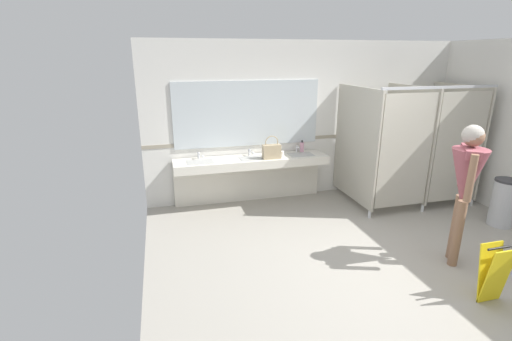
{
  "coord_description": "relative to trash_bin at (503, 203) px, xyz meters",
  "views": [
    {
      "loc": [
        -2.62,
        -3.39,
        2.46
      ],
      "look_at": [
        -1.41,
        1.2,
        0.96
      ],
      "focal_mm": 25.54,
      "sensor_mm": 36.0,
      "label": 1
    }
  ],
  "objects": [
    {
      "name": "trash_bin",
      "position": [
        0.0,
        0.0,
        0.0
      ],
      "size": [
        0.35,
        0.35,
        0.73
      ],
      "color": "#B7BABF",
      "rests_on": "ground_plane"
    },
    {
      "name": "paper_cup",
      "position": [
        -2.94,
        1.65,
        0.52
      ],
      "size": [
        0.07,
        0.07,
        0.1
      ],
      "primitive_type": "cylinder",
      "color": "white",
      "rests_on": "vanity_counter"
    },
    {
      "name": "wet_floor_sign",
      "position": [
        -1.67,
        -1.41,
        -0.03
      ],
      "size": [
        0.28,
        0.19,
        0.64
      ],
      "color": "yellow",
      "rests_on": "ground_plane"
    },
    {
      "name": "wall_back_tile_band",
      "position": [
        -2.24,
        2.02,
        0.69
      ],
      "size": [
        5.91,
        0.01,
        0.06
      ],
      "primitive_type": "cube",
      "color": "#9E937F",
      "rests_on": "wall_back"
    },
    {
      "name": "ground_plane",
      "position": [
        -2.24,
        -0.53,
        -0.41
      ],
      "size": [
        5.91,
        5.71,
        0.1
      ],
      "primitive_type": "cube",
      "color": "#9E998E"
    },
    {
      "name": "handbag",
      "position": [
        -3.13,
        1.61,
        0.6
      ],
      "size": [
        0.3,
        0.12,
        0.38
      ],
      "color": "tan",
      "rests_on": "vanity_counter"
    },
    {
      "name": "bathroom_stalls",
      "position": [
        -0.79,
        1.14,
        0.7
      ],
      "size": [
        2.02,
        1.34,
        2.03
      ],
      "color": "#B2AD9E",
      "rests_on": "ground_plane"
    },
    {
      "name": "soap_dispenser",
      "position": [
        -2.49,
        1.9,
        0.56
      ],
      "size": [
        0.07,
        0.07,
        0.21
      ],
      "color": "#D899B2",
      "rests_on": "vanity_counter"
    },
    {
      "name": "person_standing",
      "position": [
        -1.47,
        -0.67,
        0.74
      ],
      "size": [
        0.56,
        0.56,
        1.72
      ],
      "color": "#8C664C",
      "rests_on": "ground_plane"
    },
    {
      "name": "mirror_panel",
      "position": [
        -3.44,
        2.01,
        1.16
      ],
      "size": [
        2.48,
        0.02,
        1.09
      ],
      "primitive_type": "cube",
      "color": "silver",
      "rests_on": "wall_back"
    },
    {
      "name": "vanity_counter",
      "position": [
        -3.44,
        1.83,
        0.24
      ],
      "size": [
        2.58,
        0.52,
        0.95
      ],
      "color": "silver",
      "rests_on": "ground_plane"
    },
    {
      "name": "wall_back",
      "position": [
        -2.24,
        2.08,
        0.99
      ],
      "size": [
        5.91,
        0.12,
        2.71
      ],
      "primitive_type": "cube",
      "color": "silver",
      "rests_on": "ground_plane"
    }
  ]
}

